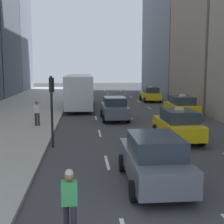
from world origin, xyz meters
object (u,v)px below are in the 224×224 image
taxi_lead (150,94)px  taxi_third (181,106)px  skateboarder (70,202)px  pedestrian_far_walking (37,112)px  city_bus (79,90)px  traffic_light_pole (52,100)px  taxi_second (178,125)px  sedan_black_near (115,108)px  sedan_silver_behind (154,159)px

taxi_lead → taxi_third: same height
skateboarder → taxi_third: bearing=65.2°
pedestrian_far_walking → city_bus: bearing=76.2°
pedestrian_far_walking → traffic_light_pole: traffic_light_pole is taller
traffic_light_pole → taxi_second: bearing=7.1°
sedan_black_near → traffic_light_pole: (-3.95, -7.95, 1.50)m
taxi_third → sedan_black_near: (-5.60, -1.06, 0.03)m
skateboarder → traffic_light_pole: size_ratio=0.48×
city_bus → traffic_light_pole: 16.20m
taxi_third → city_bus: size_ratio=0.38×
taxi_second → city_bus: 16.33m
sedan_silver_behind → taxi_lead: bearing=78.1°
taxi_second → traffic_light_pole: (-6.75, -0.84, 1.53)m
taxi_third → sedan_silver_behind: size_ratio=0.97×
sedan_silver_behind → traffic_light_pole: size_ratio=1.26×
taxi_lead → sedan_black_near: (-5.60, -13.06, 0.03)m
skateboarder → traffic_light_pole: bearing=98.0°
taxi_third → pedestrian_far_walking: size_ratio=2.67×
taxi_lead → sedan_silver_behind: (-5.60, -26.57, 0.02)m
sedan_silver_behind → traffic_light_pole: 6.98m
traffic_light_pole → sedan_black_near: bearing=63.6°
sedan_silver_behind → city_bus: (-2.81, 21.70, 0.89)m
taxi_lead → taxi_second: same height
taxi_third → skateboarder: size_ratio=2.52×
taxi_third → city_bus: 11.07m
sedan_silver_behind → sedan_black_near: bearing=90.0°
sedan_black_near → sedan_silver_behind: bearing=-90.0°
taxi_lead → sedan_black_near: size_ratio=1.00×
taxi_third → city_bus: city_bus is taller
taxi_lead → sedan_black_near: 14.21m
sedan_black_near → pedestrian_far_walking: bearing=-154.2°
taxi_third → city_bus: (-8.41, 7.13, 0.91)m
skateboarder → traffic_light_pole: 9.13m
city_bus → taxi_third: bearing=-40.3°
taxi_third → traffic_light_pole: size_ratio=1.22×
taxi_second → skateboarder: bearing=-119.4°
taxi_second → city_bus: size_ratio=0.38×
skateboarder → city_bus: bearing=90.3°
traffic_light_pole → skateboarder: bearing=-82.0°
taxi_second → taxi_third: same height
skateboarder → pedestrian_far_walking: size_ratio=1.06×
taxi_lead → sedan_black_near: taxi_lead is taller
skateboarder → pedestrian_far_walking: bearing=101.1°
sedan_silver_behind → skateboarder: sedan_silver_behind is taller
pedestrian_far_walking → taxi_lead: bearing=54.8°
sedan_silver_behind → pedestrian_far_walking: size_ratio=2.75×
taxi_lead → taxi_second: (-2.80, -20.17, 0.00)m
taxi_lead → traffic_light_pole: size_ratio=1.22×
sedan_silver_behind → pedestrian_far_walking: pedestrian_far_walking is taller
sedan_black_near → traffic_light_pole: traffic_light_pole is taller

